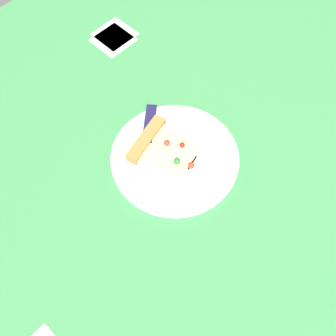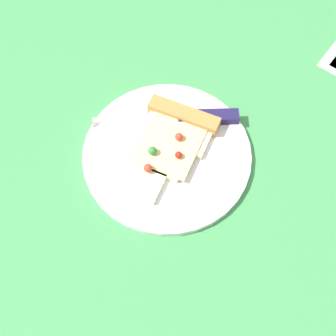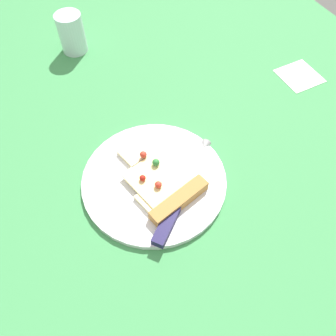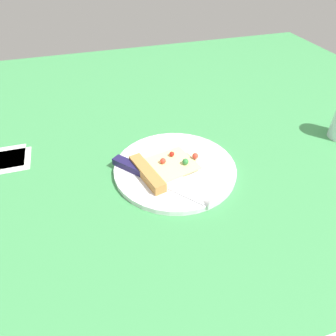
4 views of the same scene
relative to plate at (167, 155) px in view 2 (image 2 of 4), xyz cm
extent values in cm
cube|color=#3D8C4C|center=(9.73, 7.44, -2.09)|extent=(153.07, 153.07, 3.00)
cylinder|color=silver|center=(0.00, 0.00, 0.00)|extent=(27.13, 27.13, 1.17)
cube|color=beige|center=(-3.88, -0.98, 1.09)|extent=(8.50, 12.13, 1.00)
cube|color=beige|center=(1.45, 0.37, 1.09)|extent=(7.19, 8.35, 1.00)
cube|color=beige|center=(6.30, 1.59, 1.09)|extent=(5.92, 4.76, 1.00)
cube|color=#EDD88C|center=(-0.97, -0.24, 1.74)|extent=(11.94, 11.36, 0.30)
cube|color=#B27A3D|center=(-6.79, -1.71, 1.69)|extent=(5.45, 12.27, 2.20)
sphere|color=red|center=(-2.67, 0.36, 2.53)|extent=(1.28, 1.28, 1.28)
sphere|color=red|center=(4.66, -0.07, 2.55)|extent=(1.33, 1.33, 1.33)
sphere|color=#2D7A38|center=(1.89, -1.38, 2.58)|extent=(1.38, 1.38, 1.38)
sphere|color=#B21E14|center=(-0.05, 2.26, 2.46)|extent=(1.15, 1.15, 1.15)
cube|color=silver|center=(-1.56, -7.74, 0.74)|extent=(9.15, 10.55, 0.30)
cone|color=silver|center=(2.25, -12.38, 0.74)|extent=(2.81, 2.81, 2.00)
cube|color=#1E1947|center=(-9.16, 1.55, 1.39)|extent=(8.04, 9.13, 1.60)
camera|label=1|loc=(29.23, -32.14, 73.42)|focal=43.15mm
camera|label=2|loc=(27.47, 21.38, 65.72)|focal=49.34mm
camera|label=3|loc=(-32.49, 13.67, 55.39)|focal=37.14mm
camera|label=4|loc=(-16.94, -50.06, 43.80)|focal=32.87mm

